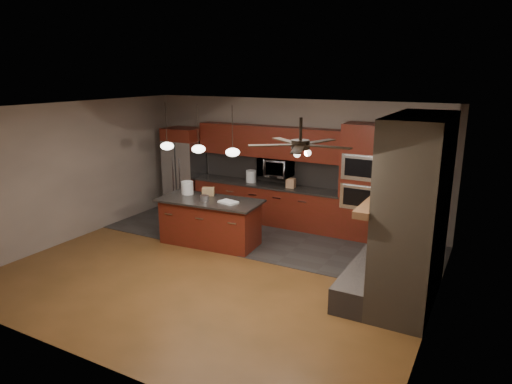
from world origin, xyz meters
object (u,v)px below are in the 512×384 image
Objects in this scene: kitchen_island at (210,222)px; paint_can at (205,198)px; paint_tray at (228,202)px; cardboard_box at (208,191)px; counter_box at (291,183)px; refrigerator at (185,169)px; white_bucket at (187,188)px; counter_bucket at (251,176)px; oven_tower at (362,182)px; microwave at (276,167)px.

paint_can is (-0.05, -0.10, 0.51)m from kitchen_island.
paint_tray is (0.45, -0.02, 0.47)m from kitchen_island.
cardboard_box is at bearing 123.35° from kitchen_island.
refrigerator is at bearing 176.54° from counter_box.
cardboard_box reaches higher than paint_can.
paint_can reaches higher than paint_tray.
paint_can is (0.60, -0.25, -0.08)m from white_bucket.
counter_bucket is at bearing 86.90° from kitchen_island.
white_bucket is 1.73m from counter_bucket.
refrigerator is at bearing 111.91° from cardboard_box.
oven_tower is 3.18m from kitchen_island.
refrigerator is 2.86m from counter_box.
microwave is at bearing 72.40° from paint_can.
paint_tray is at bearing -8.47° from white_bucket.
microwave is 1.76m from cardboard_box.
refrigerator is 2.88m from paint_tray.
microwave is 0.52m from counter_box.
paint_tray is at bearing -6.91° from kitchen_island.
refrigerator is 2.59m from kitchen_island.
paint_can is (-0.61, -1.92, -0.32)m from microwave.
white_bucket is 0.76× the size of paint_tray.
refrigerator reaches higher than cardboard_box.
counter_box reaches higher than paint_can.
white_bucket is at bearing -110.26° from counter_bucket.
kitchen_island is (-0.57, -1.82, -0.83)m from microwave.
microwave is 0.66m from counter_bucket.
refrigerator is at bearing -177.46° from counter_bucket.
paint_tray is (0.49, 0.08, -0.04)m from paint_can.
cardboard_box is (-0.66, 0.29, 0.06)m from paint_tray.
kitchen_island is at bearing -12.56° from white_bucket.
counter_box is at bearing 85.32° from paint_tray.
oven_tower is 11.31× the size of counter_box.
refrigerator reaches higher than kitchen_island.
microwave is 4.43× the size of paint_can.
kitchen_island is at bearing -107.25° from microwave.
paint_can is at bearing -93.84° from cardboard_box.
kitchen_island is 0.64m from cardboard_box.
oven_tower reaches higher than counter_box.
counter_bucket is (-0.04, 1.77, 0.57)m from kitchen_island.
refrigerator reaches higher than white_bucket.
microwave is at bearing 178.34° from oven_tower.
oven_tower reaches higher than counter_bucket.
microwave is 2.08m from kitchen_island.
refrigerator reaches higher than counter_box.
oven_tower is 8.95× the size of white_bucket.
paint_tray is 0.72m from cardboard_box.
white_bucket is 0.45m from cardboard_box.
oven_tower is 1.98m from microwave.
refrigerator reaches higher than paint_can.
oven_tower is at bearing 0.69° from cardboard_box.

